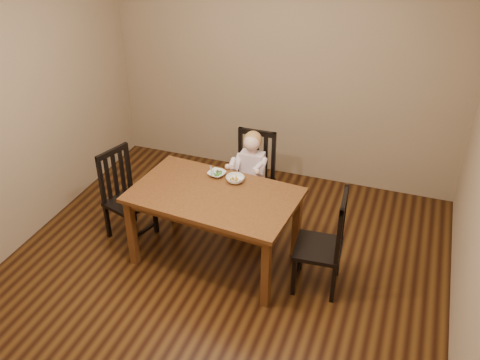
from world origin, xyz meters
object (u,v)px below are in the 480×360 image
(dining_table, at_px, (214,202))
(chair_child, at_px, (253,179))
(chair_right, at_px, (324,244))
(bowl_peas, at_px, (217,174))
(toddler, at_px, (252,169))
(chair_left, at_px, (126,196))
(bowl_veg, at_px, (235,179))

(dining_table, height_order, chair_child, chair_child)
(chair_right, relative_size, bowl_peas, 6.07)
(chair_child, distance_m, toddler, 0.15)
(chair_child, relative_size, toddler, 1.77)
(chair_right, height_order, toddler, chair_right)
(chair_child, height_order, bowl_peas, chair_child)
(chair_right, distance_m, bowl_peas, 1.20)
(dining_table, bearing_deg, chair_child, 82.64)
(bowl_peas, bearing_deg, dining_table, -72.91)
(chair_right, xyz_separation_m, toddler, (-0.92, 0.77, 0.14))
(chair_left, relative_size, toddler, 1.71)
(dining_table, relative_size, chair_right, 1.60)
(chair_child, height_order, bowl_veg, chair_child)
(dining_table, relative_size, toddler, 2.86)
(dining_table, bearing_deg, chair_left, 175.12)
(chair_child, xyz_separation_m, bowl_peas, (-0.19, -0.49, 0.29))
(chair_child, distance_m, bowl_peas, 0.61)
(chair_right, bearing_deg, chair_child, 43.90)
(chair_left, distance_m, bowl_veg, 1.14)
(toddler, xyz_separation_m, bowl_peas, (-0.19, -0.45, 0.15))
(bowl_veg, bearing_deg, toddler, 90.62)
(dining_table, xyz_separation_m, toddler, (0.10, 0.74, -0.05))
(chair_child, distance_m, chair_right, 1.23)
(chair_left, bearing_deg, dining_table, 102.51)
(chair_right, height_order, bowl_peas, chair_right)
(dining_table, distance_m, chair_left, 1.00)
(bowl_peas, bearing_deg, chair_left, -166.44)
(chair_right, bearing_deg, bowl_veg, 68.48)
(toddler, bearing_deg, chair_child, -90.00)
(toddler, distance_m, bowl_peas, 0.51)
(chair_left, bearing_deg, bowl_veg, 116.25)
(chair_right, bearing_deg, toddler, 45.60)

